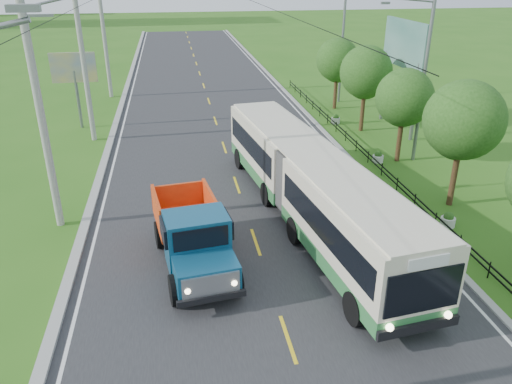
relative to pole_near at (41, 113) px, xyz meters
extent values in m
plane|color=#2D6417|center=(8.26, -9.00, -5.09)|extent=(240.00, 240.00, 0.00)
cube|color=#28282B|center=(8.26, 11.00, -5.08)|extent=(14.00, 120.00, 0.02)
cube|color=#9E9E99|center=(1.06, 11.00, -5.02)|extent=(0.40, 120.00, 0.15)
cube|color=#9E9E99|center=(15.41, 11.00, -5.04)|extent=(0.30, 120.00, 0.10)
cube|color=silver|center=(1.61, 11.00, -5.07)|extent=(0.12, 120.00, 0.00)
cube|color=silver|center=(14.91, 11.00, -5.07)|extent=(0.12, 120.00, 0.00)
cube|color=yellow|center=(8.26, -9.00, -5.07)|extent=(0.12, 2.20, 0.00)
cube|color=black|center=(16.26, 5.00, -4.79)|extent=(0.04, 40.00, 0.60)
cube|color=slate|center=(3.06, -12.00, 4.81)|extent=(0.50, 0.18, 0.12)
cylinder|color=gray|center=(-0.04, 0.00, -0.09)|extent=(0.32, 0.32, 10.00)
cube|color=slate|center=(0.46, 0.00, 3.71)|extent=(1.20, 0.10, 0.10)
cylinder|color=gray|center=(-0.04, 12.00, -0.09)|extent=(0.32, 0.32, 10.00)
cylinder|color=gray|center=(-0.04, 24.00, -0.09)|extent=(0.32, 0.32, 10.00)
cylinder|color=#382314|center=(18.06, -1.00, -3.41)|extent=(0.28, 0.28, 3.36)
sphere|color=#204C15|center=(18.06, -1.00, -0.89)|extent=(3.60, 3.60, 3.60)
sphere|color=#204C15|center=(18.26, -0.50, -1.61)|extent=(2.64, 2.64, 2.64)
cylinder|color=#382314|center=(18.06, 5.00, -3.58)|extent=(0.28, 0.28, 3.02)
sphere|color=#204C15|center=(18.06, 5.00, -1.31)|extent=(3.24, 3.24, 3.24)
sphere|color=#204C15|center=(18.26, 5.50, -1.96)|extent=(2.38, 2.38, 2.38)
cylinder|color=#382314|center=(18.06, 11.00, -3.47)|extent=(0.28, 0.28, 3.25)
sphere|color=#204C15|center=(18.06, 11.00, -1.03)|extent=(3.48, 3.48, 3.48)
sphere|color=#204C15|center=(18.26, 11.50, -1.73)|extent=(2.55, 2.55, 2.55)
cylinder|color=#382314|center=(18.06, 17.00, -3.55)|extent=(0.28, 0.28, 3.08)
sphere|color=#204C15|center=(18.06, 17.00, -1.24)|extent=(3.30, 3.30, 3.30)
sphere|color=#204C15|center=(18.26, 17.50, -1.90)|extent=(2.42, 2.42, 2.42)
cylinder|color=slate|center=(19.06, 5.00, -0.59)|extent=(0.20, 0.20, 9.00)
cylinder|color=slate|center=(17.66, 5.00, 3.81)|extent=(2.80, 0.10, 0.34)
cube|color=slate|center=(16.36, 5.00, 3.66)|extent=(0.45, 0.16, 0.12)
cylinder|color=slate|center=(19.06, 19.00, -0.59)|extent=(0.20, 0.20, 9.00)
cylinder|color=silver|center=(16.86, -3.00, -4.89)|extent=(0.64, 0.64, 0.40)
sphere|color=#204C15|center=(16.86, -3.00, -4.64)|extent=(0.44, 0.44, 0.44)
cylinder|color=silver|center=(16.86, 5.00, -4.89)|extent=(0.64, 0.64, 0.40)
sphere|color=#204C15|center=(16.86, 5.00, -4.64)|extent=(0.44, 0.44, 0.44)
cylinder|color=silver|center=(16.86, 13.00, -4.89)|extent=(0.64, 0.64, 0.40)
sphere|color=#204C15|center=(16.86, 13.00, -4.64)|extent=(0.44, 0.44, 0.44)
cylinder|color=slate|center=(-1.24, 15.00, -3.09)|extent=(0.20, 0.20, 4.00)
cube|color=yellow|center=(-1.24, 15.00, -0.89)|extent=(3.00, 0.15, 2.00)
cylinder|color=slate|center=(20.56, 8.50, -2.59)|extent=(0.24, 0.24, 5.00)
cylinder|color=slate|center=(20.56, 13.50, -2.59)|extent=(0.24, 0.24, 5.00)
cube|color=#144C47|center=(20.56, 11.00, 0.71)|extent=(0.20, 6.00, 3.00)
cube|color=#2F773C|center=(11.44, -5.89, -4.22)|extent=(3.74, 8.48, 0.60)
cube|color=beige|center=(11.44, -5.89, -2.87)|extent=(3.74, 8.48, 2.11)
cube|color=black|center=(11.44, -5.89, -2.86)|extent=(3.70, 7.83, 1.04)
cube|color=#2F773C|center=(10.31, 3.06, -4.22)|extent=(3.67, 7.94, 0.60)
cube|color=beige|center=(10.31, 3.06, -2.87)|extent=(3.67, 7.94, 2.11)
cube|color=black|center=(10.31, 3.06, -2.86)|extent=(3.63, 7.29, 1.04)
cube|color=#4C4C4C|center=(10.85, -1.28, -3.17)|extent=(2.69, 1.41, 2.60)
cube|color=black|center=(11.95, -9.98, -3.05)|extent=(2.45, 0.37, 1.42)
cylinder|color=black|center=(10.53, -8.59, -4.53)|extent=(0.49, 1.17, 1.14)
cylinder|color=black|center=(12.98, -8.28, -4.53)|extent=(0.49, 1.17, 1.14)
cylinder|color=black|center=(9.86, -3.28, -4.53)|extent=(0.49, 1.17, 1.14)
cylinder|color=black|center=(12.31, -2.97, -4.53)|extent=(0.49, 1.17, 1.14)
cylinder|color=black|center=(9.40, 0.41, -4.53)|extent=(0.49, 1.17, 1.14)
cylinder|color=black|center=(11.85, 0.72, -4.53)|extent=(0.49, 1.17, 1.14)
cylinder|color=black|center=(8.77, 5.40, -4.53)|extent=(0.49, 1.17, 1.14)
cylinder|color=black|center=(11.22, 5.71, -4.53)|extent=(0.49, 1.17, 1.14)
cube|color=navy|center=(5.97, -6.68, -4.00)|extent=(2.26, 1.66, 1.00)
cube|color=navy|center=(5.77, -5.19, -3.50)|extent=(2.39, 1.87, 2.00)
cube|color=black|center=(5.77, -5.19, -3.00)|extent=(2.57, 1.61, 0.70)
cube|color=black|center=(5.66, -4.40, -4.45)|extent=(1.78, 6.07, 0.25)
cube|color=#DA4814|center=(5.44, -2.72, -3.45)|extent=(2.67, 3.27, 1.30)
cylinder|color=black|center=(4.90, -6.62, -4.55)|extent=(0.49, 1.13, 1.10)
cylinder|color=black|center=(6.98, -6.34, -4.55)|extent=(0.49, 1.13, 1.10)
cylinder|color=black|center=(4.37, -2.66, -4.55)|extent=(0.49, 1.13, 1.10)
cylinder|color=black|center=(6.45, -2.39, -4.55)|extent=(0.49, 1.13, 1.10)
camera|label=1|loc=(5.27, -20.78, 5.42)|focal=35.00mm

